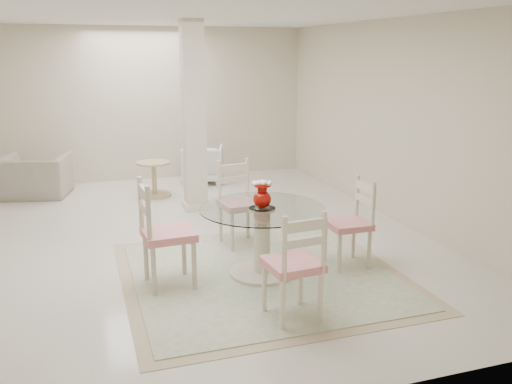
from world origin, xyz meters
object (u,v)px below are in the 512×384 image
object	(u,v)px
dining_chair_east	(354,216)
armchair_white	(203,164)
dining_chair_north	(238,197)
side_table	(154,180)
dining_chair_south	(297,258)
dining_chair_west	(160,226)
column	(194,118)
recliner_taupe	(35,176)
red_vase	(262,195)
dining_table	(262,241)

from	to	relation	value
dining_chair_east	armchair_white	distance (m)	4.43
dining_chair_north	side_table	size ratio (longest dim) A/B	1.98
dining_chair_south	dining_chair_west	bearing A→B (deg)	-52.51
column	dining_chair_north	size ratio (longest dim) A/B	2.42
dining_chair_north	recliner_taupe	xyz separation A→B (m)	(-2.47, 3.12, -0.25)
red_vase	dining_chair_east	bearing A→B (deg)	-2.89
red_vase	dining_chair_west	size ratio (longest dim) A/B	0.24
armchair_white	recliner_taupe	bearing A→B (deg)	20.23
column	dining_chair_south	world-z (taller)	column
dining_chair_west	side_table	size ratio (longest dim) A/B	2.13
column	red_vase	world-z (taller)	column
armchair_white	dining_table	bearing A→B (deg)	101.90
dining_table	dining_chair_east	distance (m)	1.04
dining_chair_south	armchair_white	size ratio (longest dim) A/B	1.53
red_vase	recliner_taupe	xyz separation A→B (m)	(-2.43, 4.14, -0.54)
recliner_taupe	dining_table	bearing A→B (deg)	133.98
column	dining_chair_east	distance (m)	3.05
column	dining_chair_south	bearing A→B (deg)	-88.66
dining_chair_north	dining_chair_west	world-z (taller)	dining_chair_west
dining_table	dining_chair_south	distance (m)	1.04
dining_chair_east	dining_chair_south	distance (m)	1.44
dining_table	column	bearing A→B (deg)	92.74
dining_chair_south	side_table	world-z (taller)	dining_chair_south
dining_table	side_table	bearing A→B (deg)	99.68
red_vase	dining_chair_north	world-z (taller)	dining_chair_north
recliner_taupe	side_table	bearing A→B (deg)	176.52
red_vase	dining_chair_north	size ratio (longest dim) A/B	0.25
dining_chair_east	dining_chair_west	bearing A→B (deg)	-92.46
column	side_table	world-z (taller)	column
side_table	dining_chair_north	bearing A→B (deg)	-75.77
dining_chair_east	dining_chair_north	xyz separation A→B (m)	(-0.98, 1.07, 0.03)
dining_table	dining_chair_east	xyz separation A→B (m)	(1.02, -0.05, 0.18)
dining_chair_west	armchair_white	world-z (taller)	dining_chair_west
dining_chair_east	dining_chair_south	xyz separation A→B (m)	(-1.06, -0.97, 0.02)
column	dining_chair_east	xyz separation A→B (m)	(1.15, -2.72, -0.79)
armchair_white	side_table	xyz separation A→B (m)	(-0.96, -0.74, -0.07)
dining_table	dining_chair_north	distance (m)	1.04
column	recliner_taupe	xyz separation A→B (m)	(-2.30, 1.47, -1.02)
dining_chair_west	side_table	distance (m)	3.59
dining_chair_west	dining_chair_south	size ratio (longest dim) A/B	1.08
dining_table	recliner_taupe	xyz separation A→B (m)	(-2.43, 4.14, -0.04)
dining_chair_south	column	bearing A→B (deg)	-93.98
recliner_taupe	red_vase	bearing A→B (deg)	134.00
column	dining_chair_north	bearing A→B (deg)	-84.23
dining_chair_west	side_table	world-z (taller)	dining_chair_west
dining_table	dining_chair_north	xyz separation A→B (m)	(0.04, 1.02, 0.21)
red_vase	dining_chair_south	world-z (taller)	dining_chair_south
column	recliner_taupe	size ratio (longest dim) A/B	2.63
recliner_taupe	column	bearing A→B (deg)	160.98
dining_table	dining_chair_east	bearing A→B (deg)	-2.71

